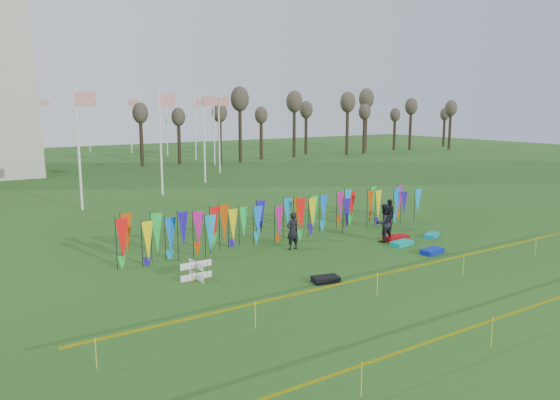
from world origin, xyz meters
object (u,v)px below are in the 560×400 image
kite_bag_turquoise (402,243)px  kite_bag_blue (432,251)px  box_kite (196,271)px  kite_bag_red (396,238)px  person_mid (384,223)px  person_right (390,215)px  kite_bag_black (325,279)px  kite_bag_teal (432,236)px  person_left (293,231)px

kite_bag_turquoise → kite_bag_blue: (0.13, -1.84, -0.00)m
box_kite → kite_bag_red: size_ratio=0.57×
person_mid → kite_bag_red: size_ratio=1.44×
person_right → kite_bag_black: size_ratio=1.70×
box_kite → kite_bag_turquoise: box_kite is taller
box_kite → person_right: bearing=9.5°
kite_bag_teal → person_mid: bearing=165.2°
person_left → person_mid: size_ratio=0.93×
person_right → kite_bag_red: bearing=31.3°
person_left → person_mid: person_mid is taller
box_kite → kite_bag_red: box_kite is taller
kite_bag_black → kite_bag_red: bearing=24.7°
person_right → kite_bag_blue: (-1.80, -4.68, -0.77)m
person_right → kite_bag_turquoise: size_ratio=1.47×
person_left → kite_bag_teal: (7.56, -2.08, -0.82)m
kite_bag_turquoise → kite_bag_black: 7.12m
person_right → kite_bag_blue: person_right is taller
person_mid → person_right: 2.75m
person_mid → kite_bag_blue: person_mid is taller
box_kite → kite_bag_teal: (13.47, -0.34, -0.28)m
kite_bag_red → person_left: bearing=164.8°
box_kite → kite_bag_turquoise: size_ratio=0.64×
kite_bag_turquoise → kite_bag_blue: bearing=-86.1°
person_mid → kite_bag_red: person_mid is taller
kite_bag_black → person_left: bearing=70.1°
person_mid → box_kite: bearing=8.4°
person_mid → kite_bag_teal: (2.81, -0.74, -0.88)m
person_right → person_left: bearing=-19.6°
kite_bag_turquoise → kite_bag_black: bearing=-160.3°
person_left → kite_bag_red: person_left is taller
person_left → kite_bag_turquoise: 5.58m
kite_bag_turquoise → kite_bag_teal: kite_bag_turquoise is taller
person_left → kite_bag_blue: 6.69m
person_right → kite_bag_red: 2.46m
box_kite → kite_bag_blue: bearing=-13.0°
kite_bag_black → kite_bag_blue: bearing=4.7°
box_kite → kite_bag_blue: (10.98, -2.54, -0.27)m
person_left → kite_bag_teal: size_ratio=1.68×
person_mid → kite_bag_turquoise: person_mid is taller
person_left → person_mid: (4.76, -1.34, 0.07)m
person_right → person_mid: bearing=16.4°
person_left → person_mid: bearing=163.7°
person_left → person_right: 6.89m
kite_bag_red → kite_bag_blue: bearing=-99.0°
kite_bag_turquoise → kite_bag_blue: 1.84m
person_left → kite_bag_turquoise: (4.95, -2.44, -0.80)m
person_left → kite_bag_black: size_ratio=1.76×
kite_bag_black → kite_bag_teal: 9.72m
person_mid → kite_bag_black: (-6.51, -3.50, -0.87)m
person_right → kite_bag_red: person_right is taller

